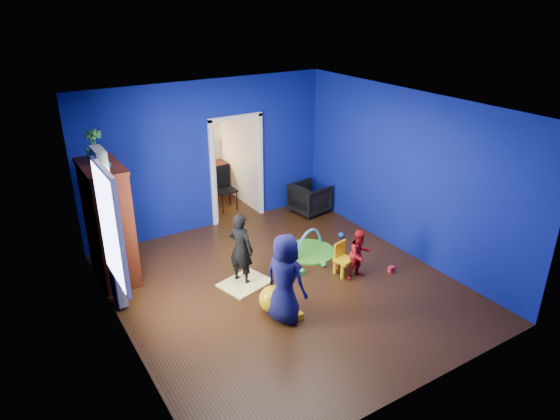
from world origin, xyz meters
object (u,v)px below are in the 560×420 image
hopper_ball (273,299)px  tv_armoire (109,223)px  crt_tv (111,220)px  study_desk (208,180)px  child_navy (285,279)px  play_mat (308,251)px  toddler_red (359,254)px  armchair (310,198)px  child_black (241,249)px  folding_chair (226,189)px  kid_chair (344,261)px  vase (104,163)px

hopper_ball → tv_armoire: bearing=127.5°
crt_tv → study_desk: 3.80m
child_navy → study_desk: (1.05, 4.99, -0.30)m
play_mat → toddler_red: bearing=-79.7°
armchair → child_black: 3.07m
toddler_red → hopper_ball: bearing=-176.0°
hopper_ball → folding_chair: 3.95m
crt_tv → tv_armoire: bearing=180.0°
child_black → study_desk: (1.10, 3.76, -0.23)m
crt_tv → child_black: bearing=-36.7°
armchair → play_mat: 1.82m
child_navy → play_mat: bearing=-65.2°
hopper_ball → study_desk: bearing=76.9°
play_mat → study_desk: size_ratio=1.10×
armchair → folding_chair: size_ratio=0.77×
armchair → hopper_ball: size_ratio=1.73×
kid_chair → crt_tv: bearing=135.8°
crt_tv → study_desk: (2.77, 2.52, -0.65)m
child_navy → kid_chair: 1.65m
tv_armoire → crt_tv: bearing=0.0°
child_navy → kid_chair: size_ratio=2.68×
play_mat → study_desk: study_desk is taller
folding_chair → study_desk: bearing=90.0°
kid_chair → folding_chair: (-0.45, 3.50, 0.21)m
vase → hopper_ball: bearing=-48.5°
vase → crt_tv: bearing=82.4°
play_mat → folding_chair: (-0.39, 2.56, 0.45)m
child_navy → crt_tv: (-1.71, 2.47, 0.35)m
child_navy → study_desk: child_navy is taller
child_navy → folding_chair: (1.05, 4.03, -0.21)m
hopper_ball → kid_chair: bearing=10.4°
toddler_red → vase: 4.20m
tv_armoire → armchair: bearing=6.2°
child_navy → study_desk: size_ratio=1.53×
child_navy → hopper_ball: (-0.05, 0.25, -0.47)m
kid_chair → folding_chair: size_ratio=0.54×
vase → crt_tv: vase is taller
child_black → child_navy: size_ratio=0.90×
toddler_red → hopper_ball: 1.72m
vase → folding_chair: (2.81, 1.86, -1.60)m
vase → kid_chair: (3.26, -1.64, -1.81)m
play_mat → folding_chair: bearing=98.7°
tv_armoire → hopper_ball: (1.70, -2.22, -0.77)m
vase → play_mat: 3.86m
vase → tv_armoire: 1.12m
armchair → tv_armoire: (-4.24, -0.46, 0.66)m
toddler_red → tv_armoire: 4.06m
play_mat → child_navy: bearing=-134.4°
hopper_ball → vase: bearing=131.5°
vase → study_desk: (2.81, 2.82, -1.69)m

